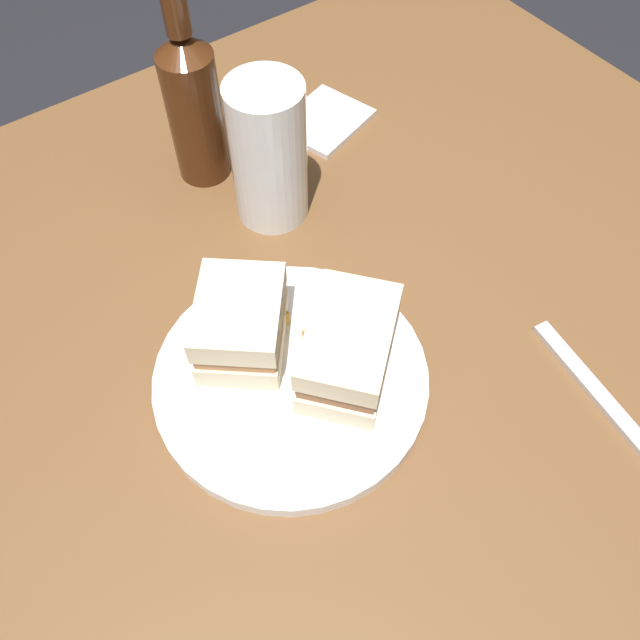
{
  "coord_description": "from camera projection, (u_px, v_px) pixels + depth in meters",
  "views": [
    {
      "loc": [
        -0.27,
        -0.33,
        1.28
      ],
      "look_at": [
        -0.06,
        -0.03,
        0.74
      ],
      "focal_mm": 36.93,
      "sensor_mm": 36.0,
      "label": 1
    }
  ],
  "objects": [
    {
      "name": "sandwich_half_right",
      "position": [
        243.0,
        327.0,
        0.62
      ],
      "size": [
        0.13,
        0.13,
        0.07
      ],
      "color": "beige",
      "rests_on": "plate"
    },
    {
      "name": "sandwich_half_left",
      "position": [
        348.0,
        349.0,
        0.61
      ],
      "size": [
        0.14,
        0.13,
        0.07
      ],
      "color": "beige",
      "rests_on": "plate"
    },
    {
      "name": "fork",
      "position": [
        598.0,
        394.0,
        0.64
      ],
      "size": [
        0.04,
        0.18,
        0.01
      ],
      "primitive_type": "cube",
      "rotation": [
        0.0,
        0.0,
        1.43
      ],
      "color": "silver",
      "rests_on": "dining_table"
    },
    {
      "name": "napkin",
      "position": [
        325.0,
        121.0,
        0.86
      ],
      "size": [
        0.13,
        0.12,
        0.01
      ],
      "primitive_type": "cube",
      "rotation": [
        0.0,
        0.0,
        0.3
      ],
      "color": "white",
      "rests_on": "dining_table"
    },
    {
      "name": "plate",
      "position": [
        291.0,
        379.0,
        0.64
      ],
      "size": [
        0.27,
        0.27,
        0.02
      ],
      "primitive_type": "cylinder",
      "color": "white",
      "rests_on": "dining_table"
    },
    {
      "name": "cider_bottle",
      "position": [
        193.0,
        102.0,
        0.73
      ],
      "size": [
        0.06,
        0.06,
        0.26
      ],
      "color": "#47230F",
      "rests_on": "dining_table"
    },
    {
      "name": "potato_wedge_middle",
      "position": [
        327.0,
        328.0,
        0.65
      ],
      "size": [
        0.05,
        0.02,
        0.02
      ],
      "primitive_type": "cube",
      "rotation": [
        0.0,
        0.0,
        3.21
      ],
      "color": "#AD702D",
      "rests_on": "plate"
    },
    {
      "name": "potato_wedge_left_edge",
      "position": [
        248.0,
        300.0,
        0.67
      ],
      "size": [
        0.06,
        0.04,
        0.02
      ],
      "primitive_type": "cube",
      "rotation": [
        0.0,
        0.0,
        3.5
      ],
      "color": "#B77F33",
      "rests_on": "plate"
    },
    {
      "name": "ground_plane",
      "position": [
        334.0,
        506.0,
        1.3
      ],
      "size": [
        6.0,
        6.0,
        0.0
      ],
      "primitive_type": "plane",
      "color": "black"
    },
    {
      "name": "pint_glass",
      "position": [
        269.0,
        162.0,
        0.72
      ],
      "size": [
        0.08,
        0.08,
        0.17
      ],
      "color": "white",
      "rests_on": "dining_table"
    },
    {
      "name": "dining_table",
      "position": [
        339.0,
        431.0,
        1.0
      ],
      "size": [
        1.1,
        0.97,
        0.71
      ],
      "primitive_type": "cube",
      "color": "brown",
      "rests_on": "ground"
    },
    {
      "name": "potato_wedge_back",
      "position": [
        264.0,
        323.0,
        0.66
      ],
      "size": [
        0.05,
        0.02,
        0.02
      ],
      "primitive_type": "cube",
      "rotation": [
        0.0,
        0.0,
        3.22
      ],
      "color": "gold",
      "rests_on": "plate"
    },
    {
      "name": "potato_wedge_front",
      "position": [
        340.0,
        345.0,
        0.64
      ],
      "size": [
        0.04,
        0.06,
        0.02
      ],
      "primitive_type": "cube",
      "rotation": [
        0.0,
        0.0,
        2.05
      ],
      "color": "#AD702D",
      "rests_on": "plate"
    }
  ]
}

